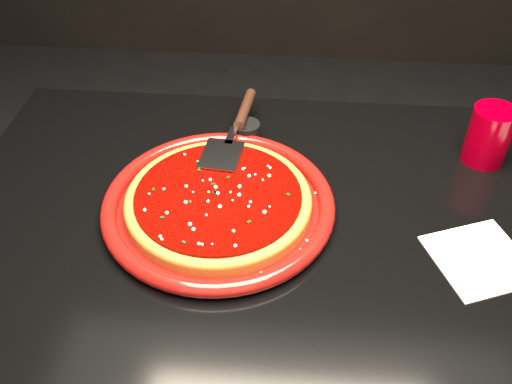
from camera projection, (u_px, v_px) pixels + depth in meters
The scene contains 11 objects.
table at pixel (295, 363), 1.16m from camera, with size 1.20×0.80×0.75m, color black.
plate at pixel (219, 204), 0.95m from camera, with size 0.39×0.39×0.03m, color #6D0C09.
pizza_crust at pixel (218, 202), 0.94m from camera, with size 0.31×0.31×0.02m, color brown.
pizza_crust_rim at pixel (218, 199), 0.94m from camera, with size 0.31×0.31×0.02m, color brown.
pizza_sauce at pixel (218, 197), 0.94m from camera, with size 0.27×0.27×0.01m, color #600300.
parmesan_dusting at pixel (218, 193), 0.93m from camera, with size 0.27×0.27×0.01m, color #FBEFC7, non-canonical shape.
basil_flecks at pixel (218, 194), 0.93m from camera, with size 0.24×0.24×0.00m, color black, non-canonical shape.
pizza_server at pixel (235, 129), 1.05m from camera, with size 0.08×0.29×0.02m, color silver, non-canonical shape.
cup at pixel (489, 135), 1.03m from camera, with size 0.08×0.08×0.11m, color #91000F.
napkin_a at pixel (480, 259), 0.87m from camera, with size 0.14×0.14×0.00m, color white.
ramekin at pixel (247, 132), 1.09m from camera, with size 0.05×0.05×0.04m, color black.
Camera 1 is at (-0.03, -0.65, 1.41)m, focal length 40.00 mm.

